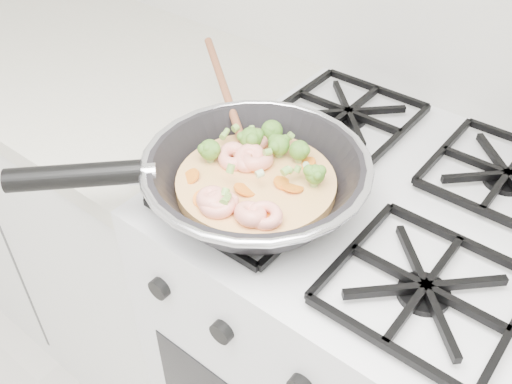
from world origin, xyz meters
The scene contains 3 objects.
stove centered at (0.00, 1.70, 0.46)m, with size 0.60×0.60×0.92m.
counter_left centered at (-0.80, 1.70, 0.45)m, with size 1.00×0.60×0.90m.
skillet centered at (-0.14, 1.55, 0.96)m, with size 0.46×0.48×0.10m.
Camera 1 is at (0.27, 1.05, 1.48)m, focal length 39.02 mm.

